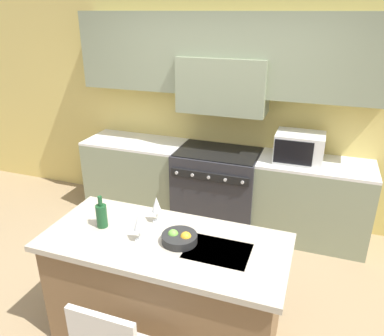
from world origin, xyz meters
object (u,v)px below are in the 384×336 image
Objects in this scene: wine_glass_far at (156,205)px; fruit_bowl at (180,238)px; wine_bottle at (102,215)px; microwave at (299,147)px; wine_glass_near at (139,223)px; range_stove at (217,188)px.

wine_glass_far is 0.85× the size of fruit_bowl.
wine_bottle is 0.63m from fruit_bowl.
microwave is 1.85m from wine_glass_far.
wine_glass_near is at bearing -92.02° from wine_glass_far.
wine_glass_far is (0.01, 0.28, 0.00)m from wine_glass_near.
microwave is at bearing 1.21° from range_stove.
wine_glass_near is 0.31m from fruit_bowl.
microwave is 1.95× the size of wine_bottle.
range_stove is 1.07m from microwave.
wine_bottle is 1.00× the size of fruit_bowl.
wine_bottle is at bearing 167.51° from wine_glass_near.
wine_bottle is at bearing -179.83° from fruit_bowl.
wine_glass_far is (0.36, 0.20, 0.05)m from wine_bottle.
wine_glass_near is 0.28m from wine_glass_far.
wine_glass_near is (0.35, -0.08, 0.05)m from wine_bottle.
microwave is 2.10m from wine_glass_near.
wine_glass_far is at bearing 87.98° from wine_glass_near.
wine_glass_far is (-0.04, -1.59, 0.58)m from range_stove.
wine_glass_near is (-0.05, -1.87, 0.58)m from range_stove.
wine_glass_far is at bearing 143.38° from fruit_bowl.
wine_glass_near is 1.00× the size of wine_glass_far.
fruit_bowl is (0.23, -1.79, 0.46)m from range_stove.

